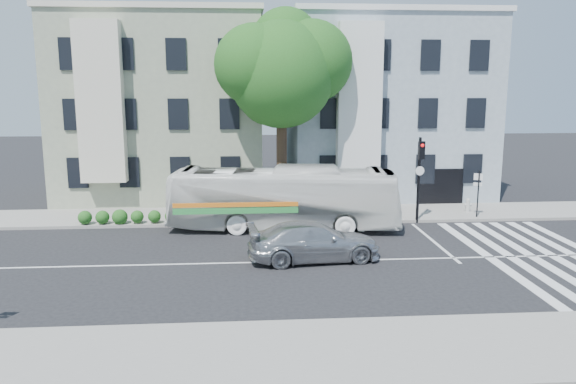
{
  "coord_description": "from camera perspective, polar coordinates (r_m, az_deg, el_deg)",
  "views": [
    {
      "loc": [
        -1.87,
        -21.44,
        6.89
      ],
      "look_at": [
        -0.11,
        2.33,
        2.4
      ],
      "focal_mm": 35.0,
      "sensor_mm": 36.0,
      "label": 1
    }
  ],
  "objects": [
    {
      "name": "far_sign_pole",
      "position": [
        30.83,
        18.75,
        0.44
      ],
      "size": [
        0.42,
        0.24,
        2.47
      ],
      "rotation": [
        0.0,
        0.0,
        -0.4
      ],
      "color": "black",
      "rests_on": "sidewalk_far"
    },
    {
      "name": "traffic_signal",
      "position": [
        29.01,
        13.24,
        2.35
      ],
      "size": [
        0.46,
        0.54,
        4.39
      ],
      "rotation": [
        0.0,
        0.0,
        0.13
      ],
      "color": "black",
      "rests_on": "ground"
    },
    {
      "name": "fire_hydrant",
      "position": [
        32.18,
        17.8,
        -1.25
      ],
      "size": [
        0.41,
        0.24,
        0.75
      ],
      "rotation": [
        0.0,
        0.0,
        0.08
      ],
      "color": "#B2B2AD",
      "rests_on": "sidewalk_far"
    },
    {
      "name": "sidewalk_near",
      "position": [
        15.18,
        3.43,
        -16.01
      ],
      "size": [
        80.0,
        4.0,
        0.15
      ],
      "primitive_type": "cube",
      "color": "gray",
      "rests_on": "ground"
    },
    {
      "name": "bus",
      "position": [
        27.23,
        -0.45,
        -0.64
      ],
      "size": [
        3.82,
        11.35,
        3.1
      ],
      "primitive_type": "imported",
      "rotation": [
        0.0,
        0.0,
        1.46
      ],
      "color": "white",
      "rests_on": "ground"
    },
    {
      "name": "hedge",
      "position": [
        28.72,
        -11.74,
        -2.41
      ],
      "size": [
        8.54,
        1.99,
        0.7
      ],
      "primitive_type": null,
      "rotation": [
        0.0,
        0.0,
        0.14
      ],
      "color": "#29571C",
      "rests_on": "sidewalk_far"
    },
    {
      "name": "building_right",
      "position": [
        37.53,
        9.55,
        8.4
      ],
      "size": [
        12.0,
        10.0,
        11.0
      ],
      "primitive_type": "cube",
      "color": "#8794A1",
      "rests_on": "ground"
    },
    {
      "name": "sidewalk_far",
      "position": [
        30.28,
        -0.58,
        -2.34
      ],
      "size": [
        80.0,
        4.0,
        0.15
      ],
      "primitive_type": "cube",
      "color": "gray",
      "rests_on": "ground"
    },
    {
      "name": "sedan",
      "position": [
        22.62,
        2.64,
        -5.03
      ],
      "size": [
        2.77,
        5.54,
        1.54
      ],
      "primitive_type": "imported",
      "rotation": [
        0.0,
        0.0,
        1.69
      ],
      "color": "#B3B5BA",
      "rests_on": "ground"
    },
    {
      "name": "building_left",
      "position": [
        36.83,
        -12.36,
        8.26
      ],
      "size": [
        12.0,
        10.0,
        11.0
      ],
      "primitive_type": "cube",
      "color": "gray",
      "rests_on": "ground"
    },
    {
      "name": "street_tree",
      "position": [
        30.25,
        -0.58,
        12.45
      ],
      "size": [
        7.3,
        5.9,
        11.1
      ],
      "color": "#2D2116",
      "rests_on": "ground"
    },
    {
      "name": "ground",
      "position": [
        22.6,
        0.73,
        -7.08
      ],
      "size": [
        120.0,
        120.0,
        0.0
      ],
      "primitive_type": "plane",
      "color": "black",
      "rests_on": "ground"
    }
  ]
}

